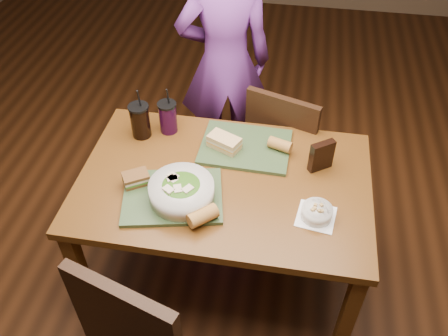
{
  "coord_description": "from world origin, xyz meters",
  "views": [
    {
      "loc": [
        0.26,
        -1.48,
        2.24
      ],
      "look_at": [
        0.0,
        0.0,
        0.82
      ],
      "focal_mm": 38.0,
      "sensor_mm": 36.0,
      "label": 1
    }
  ],
  "objects_px": {
    "chair_far": "(279,147)",
    "salad_bowl": "(182,190)",
    "sandwich_far": "(224,142)",
    "chip_bag": "(321,156)",
    "dining_table": "(224,193)",
    "soup_bowl": "(317,212)",
    "cup_cola": "(140,121)",
    "baguette_near": "(203,216)",
    "cup_berry": "(168,117)",
    "diner": "(225,64)",
    "tray_near": "(173,197)",
    "baguette_far": "(280,145)",
    "sandwich_near": "(136,179)",
    "tray_far": "(245,147)"
  },
  "relations": [
    {
      "from": "chair_far",
      "to": "salad_bowl",
      "type": "bearing_deg",
      "value": -117.42
    },
    {
      "from": "sandwich_near",
      "to": "baguette_far",
      "type": "relative_size",
      "value": 1.22
    },
    {
      "from": "sandwich_near",
      "to": "baguette_far",
      "type": "height_order",
      "value": "baguette_far"
    },
    {
      "from": "tray_far",
      "to": "baguette_far",
      "type": "xyz_separation_m",
      "value": [
        0.16,
        0.0,
        0.04
      ]
    },
    {
      "from": "salad_bowl",
      "to": "baguette_near",
      "type": "distance_m",
      "value": 0.16
    },
    {
      "from": "chair_far",
      "to": "chip_bag",
      "type": "height_order",
      "value": "same"
    },
    {
      "from": "salad_bowl",
      "to": "dining_table",
      "type": "bearing_deg",
      "value": 45.82
    },
    {
      "from": "chair_far",
      "to": "sandwich_far",
      "type": "height_order",
      "value": "chair_far"
    },
    {
      "from": "sandwich_far",
      "to": "baguette_far",
      "type": "relative_size",
      "value": 1.57
    },
    {
      "from": "soup_bowl",
      "to": "baguette_near",
      "type": "relative_size",
      "value": 1.42
    },
    {
      "from": "soup_bowl",
      "to": "chip_bag",
      "type": "height_order",
      "value": "chip_bag"
    },
    {
      "from": "baguette_far",
      "to": "diner",
      "type": "bearing_deg",
      "value": 118.5
    },
    {
      "from": "dining_table",
      "to": "diner",
      "type": "distance_m",
      "value": 0.96
    },
    {
      "from": "tray_near",
      "to": "salad_bowl",
      "type": "xyz_separation_m",
      "value": [
        0.04,
        -0.01,
        0.06
      ]
    },
    {
      "from": "dining_table",
      "to": "baguette_near",
      "type": "xyz_separation_m",
      "value": [
        -0.04,
        -0.27,
        0.14
      ]
    },
    {
      "from": "dining_table",
      "to": "salad_bowl",
      "type": "height_order",
      "value": "salad_bowl"
    },
    {
      "from": "sandwich_near",
      "to": "cup_cola",
      "type": "relative_size",
      "value": 0.49
    },
    {
      "from": "soup_bowl",
      "to": "chip_bag",
      "type": "relative_size",
      "value": 1.18
    },
    {
      "from": "sandwich_far",
      "to": "chip_bag",
      "type": "bearing_deg",
      "value": -6.24
    },
    {
      "from": "dining_table",
      "to": "chair_far",
      "type": "distance_m",
      "value": 0.62
    },
    {
      "from": "baguette_near",
      "to": "tray_near",
      "type": "bearing_deg",
      "value": 143.16
    },
    {
      "from": "tray_near",
      "to": "soup_bowl",
      "type": "xyz_separation_m",
      "value": [
        0.61,
        -0.0,
        0.02
      ]
    },
    {
      "from": "baguette_far",
      "to": "cup_berry",
      "type": "xyz_separation_m",
      "value": [
        -0.56,
        0.07,
        0.04
      ]
    },
    {
      "from": "tray_near",
      "to": "dining_table",
      "type": "bearing_deg",
      "value": 37.06
    },
    {
      "from": "chair_far",
      "to": "diner",
      "type": "relative_size",
      "value": 0.58
    },
    {
      "from": "tray_near",
      "to": "baguette_far",
      "type": "height_order",
      "value": "baguette_far"
    },
    {
      "from": "chair_far",
      "to": "baguette_near",
      "type": "height_order",
      "value": "chair_far"
    },
    {
      "from": "soup_bowl",
      "to": "chip_bag",
      "type": "bearing_deg",
      "value": 88.9
    },
    {
      "from": "sandwich_near",
      "to": "chip_bag",
      "type": "distance_m",
      "value": 0.83
    },
    {
      "from": "chair_far",
      "to": "tray_far",
      "type": "bearing_deg",
      "value": -114.78
    },
    {
      "from": "sandwich_near",
      "to": "baguette_near",
      "type": "bearing_deg",
      "value": -26.27
    },
    {
      "from": "dining_table",
      "to": "chip_bag",
      "type": "distance_m",
      "value": 0.47
    },
    {
      "from": "baguette_near",
      "to": "cup_berry",
      "type": "bearing_deg",
      "value": 117.19
    },
    {
      "from": "salad_bowl",
      "to": "baguette_far",
      "type": "bearing_deg",
      "value": 45.27
    },
    {
      "from": "baguette_near",
      "to": "tray_far",
      "type": "bearing_deg",
      "value": 77.98
    },
    {
      "from": "cup_berry",
      "to": "chip_bag",
      "type": "relative_size",
      "value": 1.7
    },
    {
      "from": "diner",
      "to": "soup_bowl",
      "type": "relative_size",
      "value": 8.81
    },
    {
      "from": "diner",
      "to": "chip_bag",
      "type": "xyz_separation_m",
      "value": [
        0.58,
        -0.79,
        0.06
      ]
    },
    {
      "from": "diner",
      "to": "cup_berry",
      "type": "relative_size",
      "value": 6.1
    },
    {
      "from": "dining_table",
      "to": "sandwich_far",
      "type": "height_order",
      "value": "sandwich_far"
    },
    {
      "from": "baguette_far",
      "to": "cup_berry",
      "type": "distance_m",
      "value": 0.56
    },
    {
      "from": "diner",
      "to": "baguette_near",
      "type": "bearing_deg",
      "value": 81.09
    },
    {
      "from": "cup_cola",
      "to": "chip_bag",
      "type": "xyz_separation_m",
      "value": [
        0.87,
        -0.09,
        -0.01
      ]
    },
    {
      "from": "tray_far",
      "to": "sandwich_far",
      "type": "height_order",
      "value": "sandwich_far"
    },
    {
      "from": "cup_berry",
      "to": "sandwich_far",
      "type": "bearing_deg",
      "value": -18.53
    },
    {
      "from": "tray_near",
      "to": "sandwich_near",
      "type": "bearing_deg",
      "value": 165.33
    },
    {
      "from": "cup_cola",
      "to": "baguette_far",
      "type": "bearing_deg",
      "value": -1.1
    },
    {
      "from": "cup_cola",
      "to": "baguette_near",
      "type": "bearing_deg",
      "value": -50.89
    },
    {
      "from": "sandwich_near",
      "to": "baguette_far",
      "type": "bearing_deg",
      "value": 28.91
    },
    {
      "from": "tray_far",
      "to": "salad_bowl",
      "type": "height_order",
      "value": "salad_bowl"
    }
  ]
}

